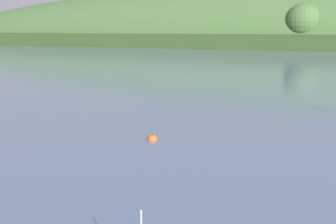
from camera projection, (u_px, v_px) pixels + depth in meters
name	position (u px, v px, depth m)	size (l,w,h in m)	color
far_shoreline_hill	(336.00, 47.00, 208.65)	(597.28, 92.65, 59.40)	#314A21
mooring_buoy_foreground	(152.00, 140.00, 35.15)	(0.76, 0.76, 0.84)	#EA5B19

